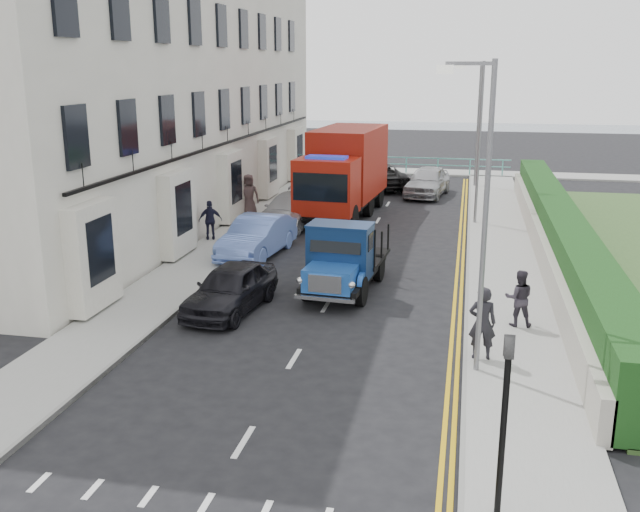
{
  "coord_description": "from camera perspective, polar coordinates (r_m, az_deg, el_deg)",
  "views": [
    {
      "loc": [
        3.87,
        -17.49,
        6.91
      ],
      "look_at": [
        -0.27,
        2.38,
        1.4
      ],
      "focal_mm": 40.0,
      "sensor_mm": 36.0,
      "label": 1
    }
  ],
  "objects": [
    {
      "name": "terrace_west",
      "position": [
        33.28,
        -12.3,
        15.29
      ],
      "size": [
        6.31,
        30.2,
        14.25
      ],
      "color": "silver",
      "rests_on": "ground"
    },
    {
      "name": "seafront_car_right",
      "position": [
        38.74,
        8.57,
        5.93
      ],
      "size": [
        2.54,
        4.89,
        1.59
      ],
      "primitive_type": "imported",
      "rotation": [
        0.0,
        0.0,
        -0.15
      ],
      "color": "#A1A2A6",
      "rests_on": "ground"
    },
    {
      "name": "pavement_west",
      "position": [
        28.83,
        -6.93,
        1.32
      ],
      "size": [
        2.4,
        38.0,
        0.12
      ],
      "primitive_type": "cube",
      "color": "gray",
      "rests_on": "ground"
    },
    {
      "name": "pedestrian_east_near",
      "position": [
        17.24,
        12.86,
        -5.24
      ],
      "size": [
        0.67,
        0.46,
        1.77
      ],
      "primitive_type": "imported",
      "rotation": [
        0.0,
        0.0,
        3.2
      ],
      "color": "black",
      "rests_on": "pavement_east"
    },
    {
      "name": "seafront_car_left",
      "position": [
        40.83,
        4.68,
        6.43
      ],
      "size": [
        4.2,
        5.79,
        1.46
      ],
      "primitive_type": "imported",
      "rotation": [
        0.0,
        0.0,
        3.52
      ],
      "color": "black",
      "rests_on": "ground"
    },
    {
      "name": "parked_car_rear",
      "position": [
        31.05,
        -2.41,
        3.65
      ],
      "size": [
        2.42,
        5.05,
        1.42
      ],
      "primitive_type": "imported",
      "rotation": [
        0.0,
        0.0,
        -0.09
      ],
      "color": "#ADAEB2",
      "rests_on": "ground"
    },
    {
      "name": "lamp_near",
      "position": [
        15.77,
        12.71,
        4.17
      ],
      "size": [
        1.23,
        0.18,
        7.0
      ],
      "color": "slate",
      "rests_on": "ground"
    },
    {
      "name": "pedestrian_west_near",
      "position": [
        28.53,
        -8.77,
        2.85
      ],
      "size": [
        0.99,
        0.7,
        1.56
      ],
      "primitive_type": "imported",
      "rotation": [
        0.0,
        0.0,
        3.53
      ],
      "color": "black",
      "rests_on": "pavement_west"
    },
    {
      "name": "pedestrian_east_far",
      "position": [
        19.63,
        15.63,
        -3.26
      ],
      "size": [
        0.78,
        0.63,
        1.54
      ],
      "primitive_type": "imported",
      "rotation": [
        0.0,
        0.0,
        3.2
      ],
      "color": "#302B34",
      "rests_on": "pavement_east"
    },
    {
      "name": "bedford_lorry",
      "position": [
        21.68,
        1.71,
        -0.55
      ],
      "size": [
        2.22,
        4.87,
        2.24
      ],
      "rotation": [
        0.0,
        0.0,
        -0.08
      ],
      "color": "black",
      "rests_on": "ground"
    },
    {
      "name": "ground",
      "position": [
        19.2,
        -0.67,
        -5.91
      ],
      "size": [
        120.0,
        120.0,
        0.0
      ],
      "primitive_type": "plane",
      "color": "black",
      "rests_on": "ground"
    },
    {
      "name": "promenade",
      "position": [
        47.15,
        6.98,
        6.72
      ],
      "size": [
        30.0,
        2.5,
        0.12
      ],
      "primitive_type": "cube",
      "color": "gray",
      "rests_on": "ground"
    },
    {
      "name": "parked_car_front",
      "position": [
        20.56,
        -7.17,
        -2.57
      ],
      "size": [
        2.08,
        4.18,
        1.37
      ],
      "primitive_type": "imported",
      "rotation": [
        0.0,
        0.0,
        -0.12
      ],
      "color": "black",
      "rests_on": "ground"
    },
    {
      "name": "pavement_east",
      "position": [
        27.4,
        14.37,
        0.22
      ],
      "size": [
        2.6,
        38.0,
        0.12
      ],
      "primitive_type": "cube",
      "color": "gray",
      "rests_on": "ground"
    },
    {
      "name": "traffic_signal",
      "position": [
        11.12,
        14.61,
        -11.1
      ],
      "size": [
        0.16,
        0.2,
        3.1
      ],
      "color": "black",
      "rests_on": "ground"
    },
    {
      "name": "seafront_railing",
      "position": [
        46.29,
        6.91,
        7.21
      ],
      "size": [
        13.0,
        0.08,
        1.11
      ],
      "color": "#59B2A5",
      "rests_on": "ground"
    },
    {
      "name": "red_lorry",
      "position": [
        33.03,
        1.97,
        6.86
      ],
      "size": [
        3.16,
        7.82,
        4.01
      ],
      "rotation": [
        0.0,
        0.0,
        -0.08
      ],
      "color": "black",
      "rests_on": "ground"
    },
    {
      "name": "sea_plane",
      "position": [
        77.9,
        9.0,
        9.91
      ],
      "size": [
        120.0,
        120.0,
        0.0
      ],
      "primitive_type": "plane",
      "color": "#4D5B6A",
      "rests_on": "ground"
    },
    {
      "name": "parked_car_mid",
      "position": [
        26.34,
        -5.05,
        1.56
      ],
      "size": [
        2.03,
        4.6,
        1.47
      ],
      "primitive_type": "imported",
      "rotation": [
        0.0,
        0.0,
        -0.11
      ],
      "color": "#6382D6",
      "rests_on": "ground"
    },
    {
      "name": "pedestrian_west_far",
      "position": [
        32.72,
        -5.73,
        4.86
      ],
      "size": [
        1.01,
        0.72,
        1.94
      ],
      "primitive_type": "imported",
      "rotation": [
        0.0,
        0.0,
        0.12
      ],
      "color": "#3E2D2C",
      "rests_on": "pavement_west"
    },
    {
      "name": "lamp_far",
      "position": [
        41.6,
        12.38,
        10.82
      ],
      "size": [
        1.23,
        0.18,
        7.0
      ],
      "color": "slate",
      "rests_on": "ground"
    },
    {
      "name": "lamp_mid",
      "position": [
        31.63,
        12.44,
        9.55
      ],
      "size": [
        1.23,
        0.18,
        7.0
      ],
      "color": "slate",
      "rests_on": "ground"
    },
    {
      "name": "garden_east",
      "position": [
        27.37,
        18.48,
        1.7
      ],
      "size": [
        1.45,
        28.0,
        1.75
      ],
      "color": "#B2AD9E",
      "rests_on": "ground"
    }
  ]
}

